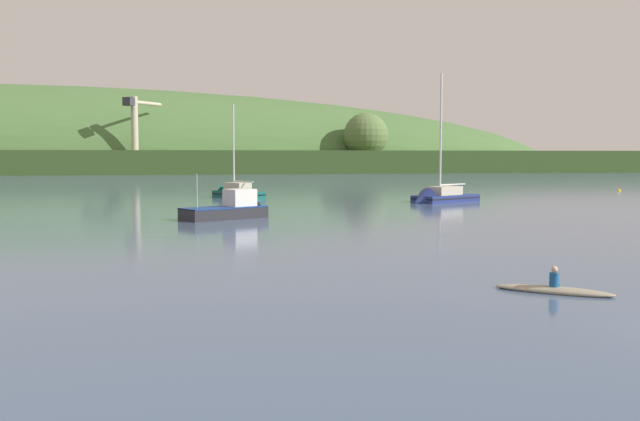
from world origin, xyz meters
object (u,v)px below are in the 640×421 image
object	(u,v)px
mooring_buoy_midchannel	(619,191)
dockside_crane	(136,137)
sailboat_near_mooring	(439,199)
sailboat_midwater_white	(234,194)
fishing_boat_moored	(232,212)
canoe_with_paddler	(554,290)

from	to	relation	value
mooring_buoy_midchannel	dockside_crane	bearing A→B (deg)	122.51
sailboat_near_mooring	sailboat_midwater_white	distance (m)	22.50
sailboat_near_mooring	fishing_boat_moored	bearing A→B (deg)	4.53
sailboat_near_mooring	fishing_boat_moored	xyz separation A→B (m)	(-21.73, -13.14, 0.17)
dockside_crane	mooring_buoy_midchannel	distance (m)	121.05
dockside_crane	mooring_buoy_midchannel	world-z (taller)	dockside_crane
sailboat_midwater_white	canoe_with_paddler	xyz separation A→B (m)	(5.42, -55.18, -0.26)
dockside_crane	mooring_buoy_midchannel	xyz separation A→B (m)	(64.87, -101.78, -9.31)
sailboat_near_mooring	dockside_crane	bearing A→B (deg)	-100.65
canoe_with_paddler	dockside_crane	bearing A→B (deg)	136.31
dockside_crane	fishing_boat_moored	xyz separation A→B (m)	(11.76, -130.10, -8.87)
canoe_with_paddler	mooring_buoy_midchannel	bearing A→B (deg)	91.68
sailboat_near_mooring	fishing_boat_moored	world-z (taller)	sailboat_near_mooring
fishing_boat_moored	sailboat_near_mooring	bearing A→B (deg)	3.12
sailboat_midwater_white	fishing_boat_moored	size ratio (longest dim) A/B	1.58
dockside_crane	canoe_with_paddler	bearing A→B (deg)	-135.60
sailboat_near_mooring	fishing_boat_moored	distance (m)	25.40
dockside_crane	sailboat_midwater_white	world-z (taller)	dockside_crane
sailboat_near_mooring	sailboat_midwater_white	bearing A→B (deg)	-58.22
dockside_crane	sailboat_midwater_white	size ratio (longest dim) A/B	1.73
sailboat_midwater_white	mooring_buoy_midchannel	distance (m)	50.65
sailboat_near_mooring	canoe_with_paddler	size ratio (longest dim) A/B	3.96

